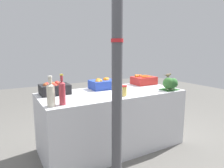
{
  "coord_description": "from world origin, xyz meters",
  "views": [
    {
      "loc": [
        -1.23,
        -2.15,
        1.28
      ],
      "look_at": [
        0.0,
        0.0,
        0.84
      ],
      "focal_mm": 32.0,
      "sensor_mm": 36.0,
      "label": 1
    }
  ],
  "objects_px": {
    "support_pole": "(117,54)",
    "carrot_crate": "(144,80)",
    "juice_bottle_ruby": "(62,92)",
    "pickle_jar": "(123,91)",
    "sparrow_bird": "(168,75)",
    "apple_crate": "(55,88)",
    "orange_crate": "(103,84)",
    "juice_bottle_cloudy": "(51,94)",
    "broccoli_pile": "(171,83)"
  },
  "relations": [
    {
      "from": "carrot_crate",
      "to": "broccoli_pile",
      "type": "height_order",
      "value": "broccoli_pile"
    },
    {
      "from": "apple_crate",
      "to": "carrot_crate",
      "type": "distance_m",
      "value": 1.36
    },
    {
      "from": "orange_crate",
      "to": "juice_bottle_cloudy",
      "type": "distance_m",
      "value": 0.96
    },
    {
      "from": "broccoli_pile",
      "to": "juice_bottle_cloudy",
      "type": "bearing_deg",
      "value": 179.5
    },
    {
      "from": "orange_crate",
      "to": "sparrow_bird",
      "type": "relative_size",
      "value": 2.5
    },
    {
      "from": "carrot_crate",
      "to": "juice_bottle_cloudy",
      "type": "bearing_deg",
      "value": -161.4
    },
    {
      "from": "apple_crate",
      "to": "orange_crate",
      "type": "bearing_deg",
      "value": 0.3
    },
    {
      "from": "orange_crate",
      "to": "juice_bottle_ruby",
      "type": "height_order",
      "value": "juice_bottle_ruby"
    },
    {
      "from": "broccoli_pile",
      "to": "juice_bottle_cloudy",
      "type": "distance_m",
      "value": 1.55
    },
    {
      "from": "pickle_jar",
      "to": "juice_bottle_ruby",
      "type": "bearing_deg",
      "value": -178.13
    },
    {
      "from": "apple_crate",
      "to": "carrot_crate",
      "type": "height_order",
      "value": "apple_crate"
    },
    {
      "from": "support_pole",
      "to": "sparrow_bird",
      "type": "bearing_deg",
      "value": 22.39
    },
    {
      "from": "sparrow_bird",
      "to": "carrot_crate",
      "type": "bearing_deg",
      "value": 91.09
    },
    {
      "from": "support_pole",
      "to": "pickle_jar",
      "type": "relative_size",
      "value": 20.25
    },
    {
      "from": "orange_crate",
      "to": "carrot_crate",
      "type": "relative_size",
      "value": 1.0
    },
    {
      "from": "apple_crate",
      "to": "broccoli_pile",
      "type": "xyz_separation_m",
      "value": [
        1.38,
        -0.52,
        0.02
      ]
    },
    {
      "from": "juice_bottle_ruby",
      "to": "pickle_jar",
      "type": "height_order",
      "value": "juice_bottle_ruby"
    },
    {
      "from": "juice_bottle_cloudy",
      "to": "sparrow_bird",
      "type": "relative_size",
      "value": 2.15
    },
    {
      "from": "juice_bottle_ruby",
      "to": "pickle_jar",
      "type": "relative_size",
      "value": 2.47
    },
    {
      "from": "juice_bottle_ruby",
      "to": "pickle_jar",
      "type": "distance_m",
      "value": 0.71
    },
    {
      "from": "juice_bottle_cloudy",
      "to": "pickle_jar",
      "type": "xyz_separation_m",
      "value": [
        0.82,
        0.02,
        -0.06
      ]
    },
    {
      "from": "support_pole",
      "to": "sparrow_bird",
      "type": "xyz_separation_m",
      "value": [
        1.05,
        0.43,
        -0.3
      ]
    },
    {
      "from": "orange_crate",
      "to": "sparrow_bird",
      "type": "bearing_deg",
      "value": -33.61
    },
    {
      "from": "broccoli_pile",
      "to": "pickle_jar",
      "type": "relative_size",
      "value": 2.0
    },
    {
      "from": "broccoli_pile",
      "to": "sparrow_bird",
      "type": "relative_size",
      "value": 1.8
    },
    {
      "from": "support_pole",
      "to": "apple_crate",
      "type": "bearing_deg",
      "value": 109.36
    },
    {
      "from": "juice_bottle_cloudy",
      "to": "support_pole",
      "type": "bearing_deg",
      "value": -40.04
    },
    {
      "from": "support_pole",
      "to": "juice_bottle_cloudy",
      "type": "relative_size",
      "value": 8.51
    },
    {
      "from": "support_pole",
      "to": "pickle_jar",
      "type": "bearing_deg",
      "value": 51.9
    },
    {
      "from": "support_pole",
      "to": "pickle_jar",
      "type": "height_order",
      "value": "support_pole"
    },
    {
      "from": "orange_crate",
      "to": "juice_bottle_ruby",
      "type": "xyz_separation_m",
      "value": [
        -0.7,
        -0.51,
        0.06
      ]
    },
    {
      "from": "apple_crate",
      "to": "broccoli_pile",
      "type": "bearing_deg",
      "value": -20.63
    },
    {
      "from": "broccoli_pile",
      "to": "pickle_jar",
      "type": "bearing_deg",
      "value": 177.1
    },
    {
      "from": "carrot_crate",
      "to": "broccoli_pile",
      "type": "bearing_deg",
      "value": -87.07
    },
    {
      "from": "support_pole",
      "to": "juice_bottle_cloudy",
      "type": "bearing_deg",
      "value": 139.96
    },
    {
      "from": "support_pole",
      "to": "carrot_crate",
      "type": "height_order",
      "value": "support_pole"
    },
    {
      "from": "juice_bottle_cloudy",
      "to": "apple_crate",
      "type": "bearing_deg",
      "value": 72.31
    },
    {
      "from": "orange_crate",
      "to": "broccoli_pile",
      "type": "distance_m",
      "value": 0.9
    },
    {
      "from": "juice_bottle_ruby",
      "to": "pickle_jar",
      "type": "xyz_separation_m",
      "value": [
        0.71,
        0.02,
        -0.06
      ]
    },
    {
      "from": "sparrow_bird",
      "to": "juice_bottle_ruby",
      "type": "bearing_deg",
      "value": -179.76
    },
    {
      "from": "pickle_jar",
      "to": "juice_bottle_cloudy",
      "type": "bearing_deg",
      "value": -178.38
    },
    {
      "from": "apple_crate",
      "to": "juice_bottle_ruby",
      "type": "distance_m",
      "value": 0.51
    },
    {
      "from": "apple_crate",
      "to": "pickle_jar",
      "type": "xyz_separation_m",
      "value": [
        0.66,
        -0.48,
        -0.01
      ]
    },
    {
      "from": "juice_bottle_ruby",
      "to": "apple_crate",
      "type": "bearing_deg",
      "value": 83.95
    },
    {
      "from": "orange_crate",
      "to": "sparrow_bird",
      "type": "distance_m",
      "value": 0.88
    },
    {
      "from": "carrot_crate",
      "to": "broccoli_pile",
      "type": "xyz_separation_m",
      "value": [
        0.03,
        -0.52,
        0.03
      ]
    },
    {
      "from": "apple_crate",
      "to": "sparrow_bird",
      "type": "distance_m",
      "value": 1.46
    },
    {
      "from": "orange_crate",
      "to": "pickle_jar",
      "type": "height_order",
      "value": "orange_crate"
    },
    {
      "from": "juice_bottle_ruby",
      "to": "pickle_jar",
      "type": "bearing_deg",
      "value": 1.87
    },
    {
      "from": "pickle_jar",
      "to": "apple_crate",
      "type": "bearing_deg",
      "value": 143.6
    }
  ]
}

